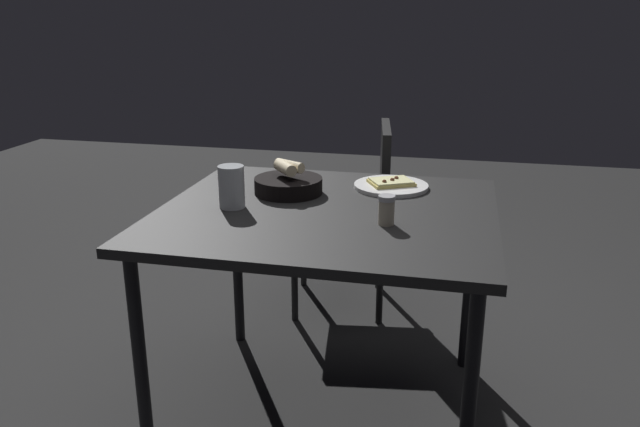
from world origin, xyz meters
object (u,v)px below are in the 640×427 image
pizza_plate (391,185)px  pepper_shaker (386,212)px  bread_basket (288,184)px  beer_glass (232,189)px  dining_table (327,228)px  chair_near (358,205)px

pizza_plate → pepper_shaker: (-0.03, 0.39, 0.03)m
bread_basket → beer_glass: beer_glass is taller
dining_table → bread_basket: size_ratio=4.52×
chair_near → bread_basket: bearing=79.9°
pizza_plate → pepper_shaker: bearing=94.5°
beer_glass → chair_near: 1.00m
dining_table → chair_near: (0.04, -0.86, -0.19)m
dining_table → bread_basket: bread_basket is taller
dining_table → chair_near: chair_near is taller
pizza_plate → dining_table: bearing=59.4°
bread_basket → beer_glass: 0.23m
pizza_plate → chair_near: chair_near is taller
dining_table → pizza_plate: bearing=-120.6°
pizza_plate → chair_near: bearing=-69.8°
pepper_shaker → chair_near: chair_near is taller
chair_near → beer_glass: bearing=74.2°
dining_table → pepper_shaker: 0.25m
dining_table → beer_glass: 0.33m
dining_table → bread_basket: (0.17, -0.14, 0.10)m
beer_glass → pepper_shaker: (-0.50, 0.06, -0.02)m
pizza_plate → bread_basket: 0.37m
dining_table → beer_glass: size_ratio=7.78×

